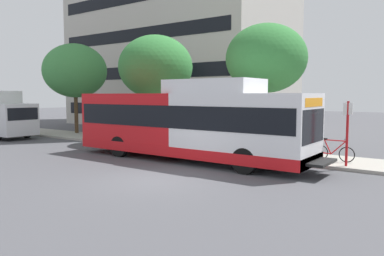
% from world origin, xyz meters
% --- Properties ---
extents(ground_plane, '(120.00, 120.00, 0.00)m').
position_xyz_m(ground_plane, '(0.00, 8.00, 0.00)').
color(ground_plane, '#4C4C51').
extents(sidewalk_curb, '(3.00, 56.00, 0.14)m').
position_xyz_m(sidewalk_curb, '(7.00, 6.00, 0.07)').
color(sidewalk_curb, '#A8A399').
rests_on(sidewalk_curb, ground).
extents(transit_bus, '(2.58, 12.25, 3.65)m').
position_xyz_m(transit_bus, '(3.88, 1.48, 1.70)').
color(transit_bus, white).
rests_on(transit_bus, ground).
extents(bus_stop_sign_pole, '(0.10, 0.36, 2.60)m').
position_xyz_m(bus_stop_sign_pole, '(5.90, -4.93, 1.65)').
color(bus_stop_sign_pole, red).
rests_on(bus_stop_sign_pole, sidewalk_curb).
extents(bicycle_parked, '(0.52, 1.76, 1.02)m').
position_xyz_m(bicycle_parked, '(6.77, -4.19, 0.56)').
color(bicycle_parked, black).
rests_on(bicycle_parked, sidewalk_curb).
extents(street_tree_near_stop, '(4.07, 4.07, 6.41)m').
position_xyz_m(street_tree_near_stop, '(7.92, -0.44, 4.80)').
color(street_tree_near_stop, '#4C3823').
rests_on(street_tree_near_stop, sidewalk_curb).
extents(street_tree_mid_block, '(4.55, 4.55, 6.49)m').
position_xyz_m(street_tree_mid_block, '(7.80, 6.86, 4.68)').
color(street_tree_mid_block, '#4C3823').
rests_on(street_tree_mid_block, sidewalk_curb).
extents(street_tree_far_block, '(4.66, 4.66, 6.60)m').
position_xyz_m(street_tree_far_block, '(7.90, 14.89, 4.76)').
color(street_tree_far_block, '#4C3823').
rests_on(street_tree_far_block, sidewalk_curb).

